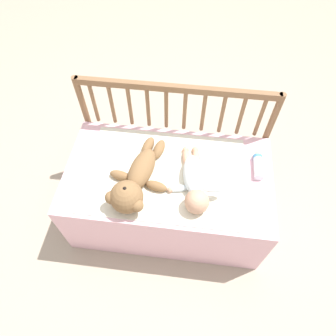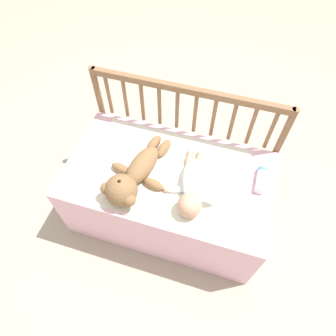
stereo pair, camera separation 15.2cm
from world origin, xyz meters
The scene contains 7 objects.
ground_plane centered at (0.00, 0.00, 0.00)m, with size 12.00×12.00×0.00m, color tan.
crib_mattress centered at (0.00, 0.00, 0.22)m, with size 1.10×0.62×0.44m.
crib_rail centered at (0.00, 0.33, 0.53)m, with size 1.10×0.04×0.75m.
blanket centered at (-0.02, -0.01, 0.45)m, with size 0.83×0.56×0.01m.
teddy_bear centered at (-0.15, -0.11, 0.51)m, with size 0.32×0.50×0.16m.
baby centered at (0.14, -0.07, 0.49)m, with size 0.30×0.42×0.12m.
baby_bottle centered at (0.47, 0.10, 0.47)m, with size 0.05×0.17×0.05m.
Camera 1 is at (0.11, -0.87, 1.76)m, focal length 32.00 mm.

